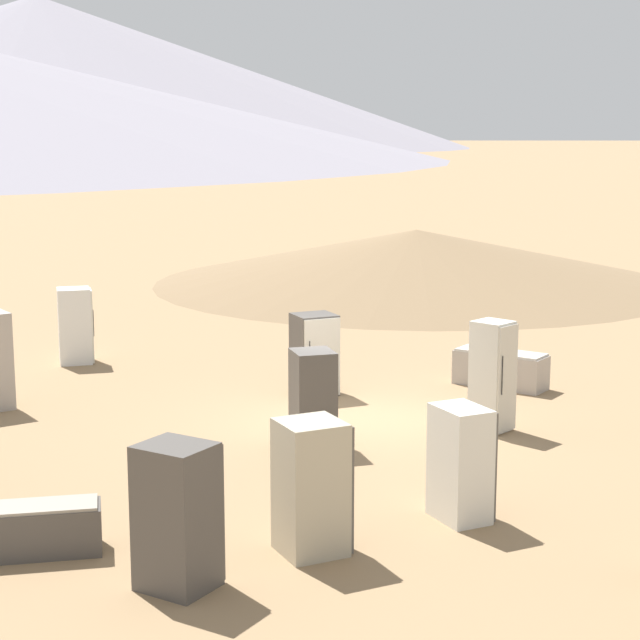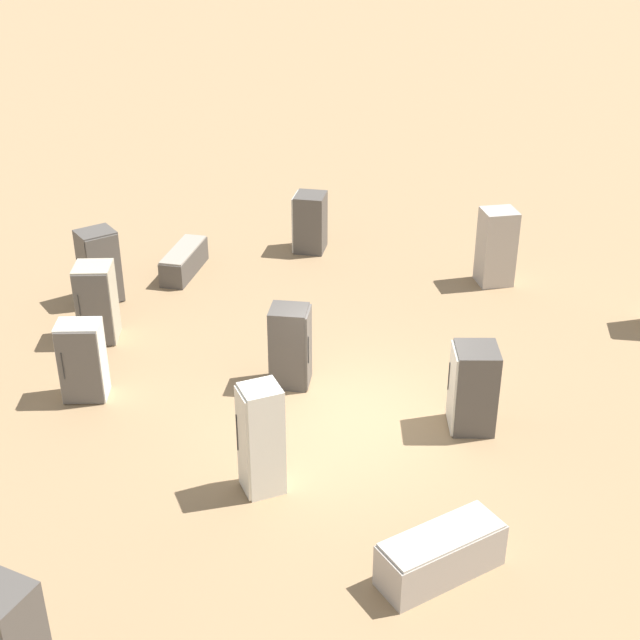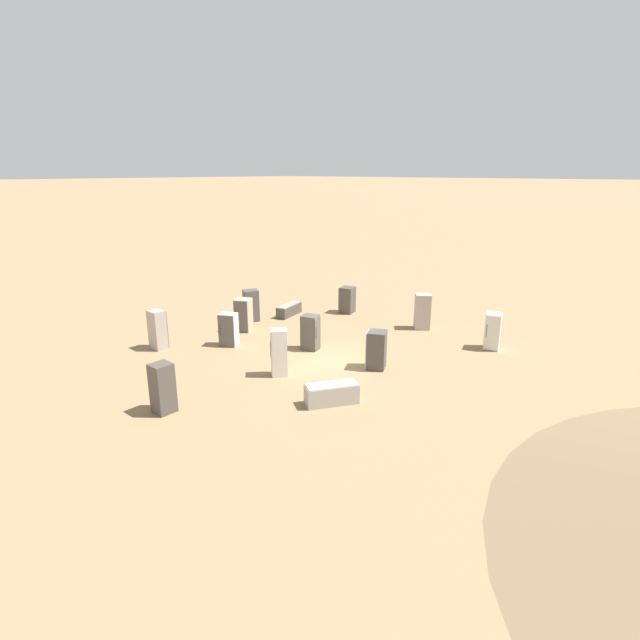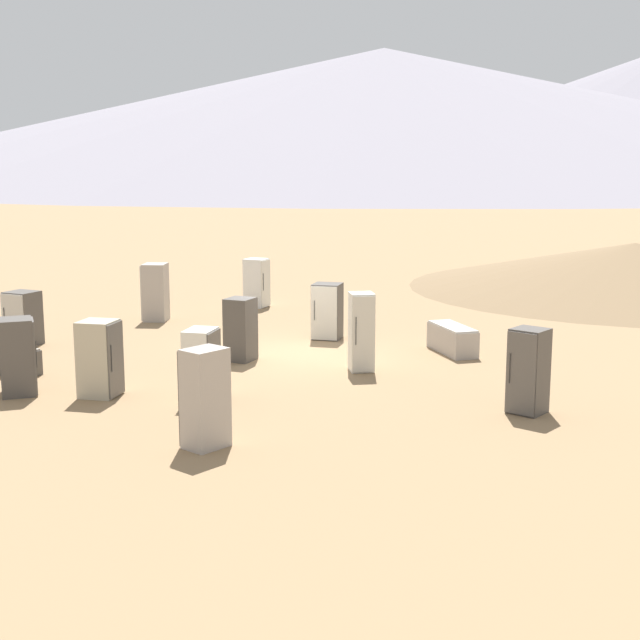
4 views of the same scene
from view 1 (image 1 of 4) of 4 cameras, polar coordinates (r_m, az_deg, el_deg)
ground_plane at (r=19.03m, az=1.44°, el=-5.43°), size 1000.00×1000.00×0.00m
mountain_ridge_0 at (r=325.23m, az=-14.76°, el=12.66°), size 247.64×247.64×42.73m
dirt_mound at (r=36.07m, az=5.14°, el=3.40°), size 17.59×17.59×1.80m
discarded_fridge_2 at (r=17.34m, az=-0.39°, el=-4.23°), size 0.83×0.90×1.60m
discarded_fridge_3 at (r=24.16m, az=-12.91°, el=-0.30°), size 0.90×0.84×1.67m
discarded_fridge_4 at (r=13.67m, az=-15.54°, el=-10.76°), size 1.94×1.00×0.63m
discarded_fridge_5 at (r=13.11m, az=-0.43°, el=-8.90°), size 1.03×1.01×1.65m
discarded_fridge_6 at (r=21.77m, az=9.60°, el=-2.59°), size 1.91×1.55×0.73m
discarded_fridge_7 at (r=20.79m, az=-0.29°, el=-1.84°), size 1.02×1.02×1.58m
discarded_fridge_9 at (r=14.32m, az=7.55°, el=-7.58°), size 0.90×0.97×1.53m
discarded_fridge_10 at (r=12.24m, az=-7.59°, el=-10.34°), size 1.03×1.02×1.68m
discarded_fridge_11 at (r=18.49m, az=9.19°, el=-2.97°), size 0.83×0.83×1.90m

